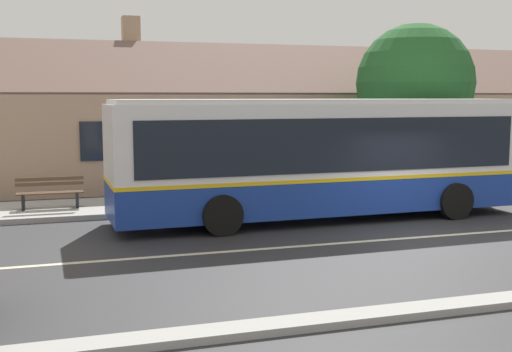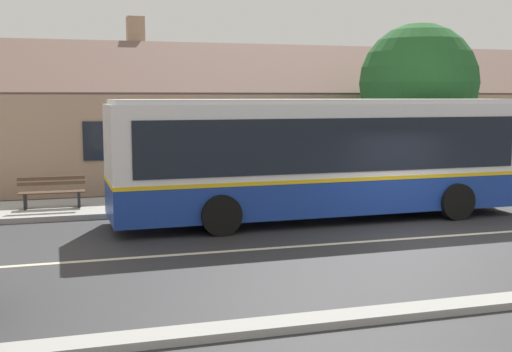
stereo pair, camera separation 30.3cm
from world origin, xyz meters
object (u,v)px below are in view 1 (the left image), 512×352
(bench_by_building, at_px, (50,194))
(street_tree_primary, at_px, (415,83))
(transit_bus, at_px, (320,155))
(bus_stop_sign, at_px, (463,148))
(bench_down_street, at_px, (217,188))

(bench_by_building, distance_m, street_tree_primary, 12.61)
(transit_bus, distance_m, street_tree_primary, 6.63)
(bus_stop_sign, bearing_deg, bench_by_building, 176.31)
(bus_stop_sign, bearing_deg, transit_bus, -160.75)
(transit_bus, height_order, street_tree_primary, street_tree_primary)
(transit_bus, xyz_separation_m, bench_down_street, (-2.22, 2.78, -1.18))
(transit_bus, xyz_separation_m, bench_by_building, (-7.07, 2.93, -1.18))
(bus_stop_sign, bearing_deg, bench_down_street, 175.21)
(bench_down_street, bearing_deg, transit_bus, -51.40)
(street_tree_primary, height_order, bus_stop_sign, street_tree_primary)
(transit_bus, bearing_deg, bench_by_building, 157.45)
(transit_bus, relative_size, bus_stop_sign, 4.76)
(bench_by_building, relative_size, street_tree_primary, 0.31)
(transit_bus, bearing_deg, street_tree_primary, 36.06)
(bench_down_street, xyz_separation_m, street_tree_primary, (7.32, 0.94, 3.22))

